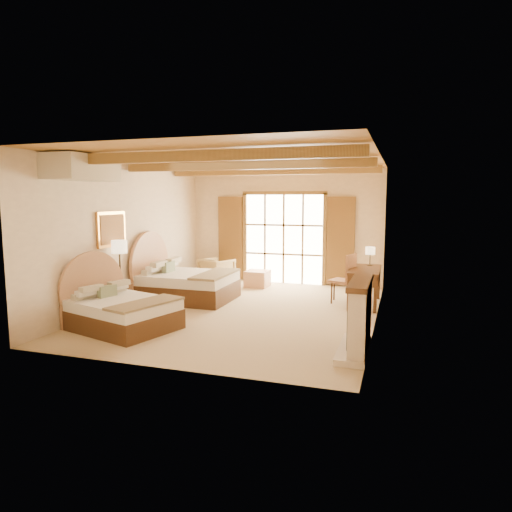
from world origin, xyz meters
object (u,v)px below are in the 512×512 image
at_px(armchair, 217,271).
at_px(bed_near, 116,309).
at_px(nightstand, 115,300).
at_px(desk, 365,285).
at_px(bed_far, 181,282).

bearing_deg(armchair, bed_near, 111.52).
bearing_deg(bed_near, armchair, 105.85).
height_order(nightstand, desk, desk).
bearing_deg(bed_far, bed_near, -90.34).
bearing_deg(desk, armchair, 161.45).
height_order(nightstand, armchair, armchair).
distance_m(armchair, desk, 4.37).
bearing_deg(bed_near, desk, 54.99).
bearing_deg(nightstand, bed_near, -41.85).
bearing_deg(bed_far, nightstand, -110.36).
height_order(bed_near, bed_far, bed_far).
relative_size(bed_far, desk, 1.37).
height_order(bed_far, armchair, bed_far).
relative_size(armchair, desk, 0.52).
relative_size(nightstand, armchair, 0.79).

